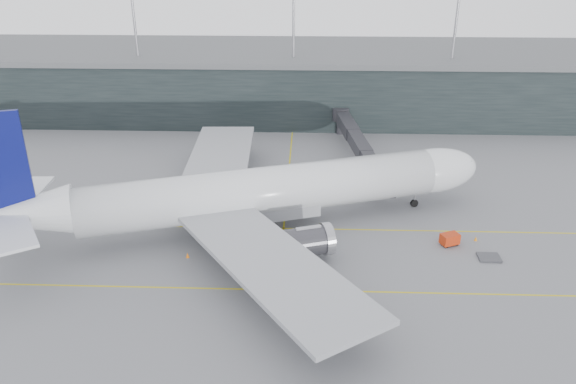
{
  "coord_description": "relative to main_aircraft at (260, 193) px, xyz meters",
  "views": [
    {
      "loc": [
        8.32,
        -78.02,
        40.25
      ],
      "look_at": [
        5.65,
        -4.0,
        6.02
      ],
      "focal_mm": 35.0,
      "sensor_mm": 36.0,
      "label": 1
    }
  ],
  "objects": [
    {
      "name": "cone_wing_port",
      "position": [
        7.71,
        15.69,
        -5.48
      ],
      "size": [
        0.45,
        0.45,
        0.72
      ],
      "primitive_type": "cone",
      "color": "#DD5A0C",
      "rests_on": "ground"
    },
    {
      "name": "gse_cart",
      "position": [
        27.19,
        -4.09,
        -4.89
      ],
      "size": [
        2.94,
        2.47,
        1.72
      ],
      "rotation": [
        0.0,
        0.0,
        0.41
      ],
      "color": "#BB2C0D",
      "rests_on": "ground"
    },
    {
      "name": "jet_bridge",
      "position": [
        17.05,
        26.78,
        -1.5
      ],
      "size": [
        7.8,
        42.24,
        5.79
      ],
      "rotation": [
        0.0,
        0.0,
        0.13
      ],
      "color": "#26262A",
      "rests_on": "ground"
    },
    {
      "name": "taxiline_a",
      "position": [
        -1.53,
        -0.06,
        -5.83
      ],
      "size": [
        160.0,
        0.25,
        0.02
      ],
      "primitive_type": "cube",
      "color": "gold",
      "rests_on": "ground"
    },
    {
      "name": "cone_tail",
      "position": [
        -9.28,
        -8.84,
        -5.48
      ],
      "size": [
        0.46,
        0.46,
        0.73
      ],
      "primitive_type": "cone",
      "color": "orange",
      "rests_on": "ground"
    },
    {
      "name": "baggage_dolly",
      "position": [
        31.8,
        -7.64,
        -5.66
      ],
      "size": [
        2.98,
        2.4,
        0.3
      ],
      "primitive_type": "cube",
      "rotation": [
        0.0,
        0.0,
        -0.01
      ],
      "color": "#3A3A3F",
      "rests_on": "ground"
    },
    {
      "name": "cone_nose",
      "position": [
        31.28,
        -2.74,
        -5.49
      ],
      "size": [
        0.44,
        0.44,
        0.7
      ],
      "primitive_type": "cone",
      "color": "orange",
      "rests_on": "ground"
    },
    {
      "name": "uld_a",
      "position": [
        -6.54,
        13.71,
        -5.0
      ],
      "size": [
        2.11,
        1.88,
        1.61
      ],
      "rotation": [
        0.0,
        0.0,
        0.31
      ],
      "color": "#36363B",
      "rests_on": "ground"
    },
    {
      "name": "terminal",
      "position": [
        -1.53,
        61.94,
        1.78
      ],
      "size": [
        240.0,
        36.0,
        29.0
      ],
      "color": "black",
      "rests_on": "ground"
    },
    {
      "name": "main_aircraft",
      "position": [
        0.0,
        0.0,
        0.0
      ],
      "size": [
        72.37,
        66.67,
        20.82
      ],
      "rotation": [
        0.0,
        0.0,
        0.32
      ],
      "color": "silver",
      "rests_on": "ground"
    },
    {
      "name": "uld_c",
      "position": [
        -3.09,
        13.31,
        -4.77
      ],
      "size": [
        2.33,
        1.91,
        2.04
      ],
      "rotation": [
        0.0,
        0.0,
        -0.05
      ],
      "color": "#36363B",
      "rests_on": "ground"
    },
    {
      "name": "cone_wing_stbd",
      "position": [
        9.27,
        -14.33,
        -5.46
      ],
      "size": [
        0.48,
        0.48,
        0.77
      ],
      "primitive_type": "cone",
      "color": "orange",
      "rests_on": "ground"
    },
    {
      "name": "uld_b",
      "position": [
        -4.19,
        16.62,
        -4.85
      ],
      "size": [
        2.52,
        2.28,
        1.88
      ],
      "rotation": [
        0.0,
        0.0,
        0.37
      ],
      "color": "#36363B",
      "rests_on": "ground"
    },
    {
      "name": "taxiline_b",
      "position": [
        -1.53,
        -16.06,
        -5.83
      ],
      "size": [
        160.0,
        0.25,
        0.02
      ],
      "primitive_type": "cube",
      "color": "gold",
      "rests_on": "ground"
    },
    {
      "name": "ground",
      "position": [
        -1.53,
        3.94,
        -5.84
      ],
      "size": [
        320.0,
        320.0,
        0.0
      ],
      "primitive_type": "plane",
      "color": "slate",
      "rests_on": "ground"
    },
    {
      "name": "taxiline_lead_main",
      "position": [
        3.47,
        23.94,
        -5.83
      ],
      "size": [
        0.25,
        60.0,
        0.02
      ],
      "primitive_type": "cube",
      "color": "gold",
      "rests_on": "ground"
    }
  ]
}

